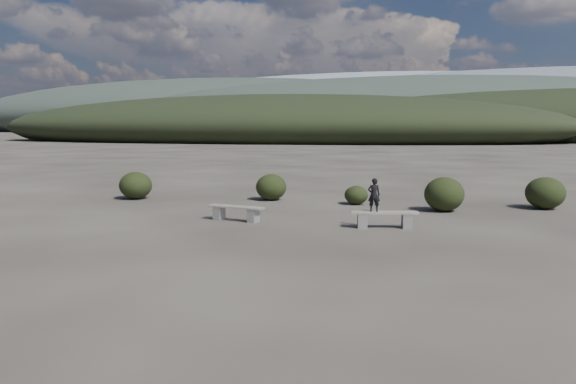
# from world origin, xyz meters

# --- Properties ---
(ground) EXTENTS (1200.00, 1200.00, 0.00)m
(ground) POSITION_xyz_m (0.00, 0.00, 0.00)
(ground) COLOR #2D2923
(ground) RESTS_ON ground
(bench_left) EXTENTS (1.92, 0.76, 0.47)m
(bench_left) POSITION_xyz_m (-1.30, 4.60, 0.29)
(bench_left) COLOR slate
(bench_left) RESTS_ON ground
(bench_right) EXTENTS (1.99, 0.79, 0.49)m
(bench_right) POSITION_xyz_m (3.34, 4.47, 0.30)
(bench_right) COLOR slate
(bench_right) RESTS_ON ground
(seated_person) EXTENTS (0.40, 0.31, 0.98)m
(seated_person) POSITION_xyz_m (3.03, 4.40, 0.98)
(seated_person) COLOR black
(seated_person) RESTS_ON bench_right
(shrub_b) EXTENTS (1.23, 1.23, 1.06)m
(shrub_b) POSITION_xyz_m (-1.56, 9.62, 0.53)
(shrub_b) COLOR black
(shrub_b) RESTS_ON ground
(shrub_c) EXTENTS (0.89, 0.89, 0.71)m
(shrub_c) POSITION_xyz_m (1.91, 9.23, 0.36)
(shrub_c) COLOR black
(shrub_c) RESTS_ON ground
(shrub_d) EXTENTS (1.37, 1.37, 1.20)m
(shrub_d) POSITION_xyz_m (5.11, 8.26, 0.60)
(shrub_d) COLOR black
(shrub_d) RESTS_ON ground
(shrub_e) EXTENTS (1.38, 1.38, 1.15)m
(shrub_e) POSITION_xyz_m (8.66, 9.72, 0.57)
(shrub_e) COLOR black
(shrub_e) RESTS_ON ground
(shrub_f) EXTENTS (1.32, 1.32, 1.11)m
(shrub_f) POSITION_xyz_m (-7.03, 8.64, 0.56)
(shrub_f) COLOR black
(shrub_f) RESTS_ON ground
(mountain_ridges) EXTENTS (500.00, 400.00, 56.00)m
(mountain_ridges) POSITION_xyz_m (-7.48, 339.06, 10.84)
(mountain_ridges) COLOR black
(mountain_ridges) RESTS_ON ground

